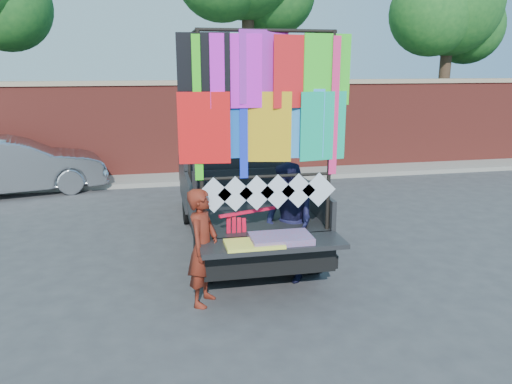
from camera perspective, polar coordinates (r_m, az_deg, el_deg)
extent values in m
plane|color=#38383A|center=(7.73, 3.30, -8.74)|extent=(90.00, 90.00, 0.00)
cube|color=maroon|center=(14.09, -3.99, 7.11)|extent=(30.00, 0.35, 2.50)
cube|color=tan|center=(13.99, -4.08, 12.40)|extent=(30.00, 0.45, 0.12)
cube|color=gray|center=(13.62, -3.50, 1.77)|extent=(30.00, 1.20, 0.12)
sphere|color=#17521C|center=(15.97, -26.58, 18.43)|extent=(2.40, 2.40, 2.40)
cylinder|color=#38281C|center=(15.33, -0.91, 13.28)|extent=(0.36, 0.36, 5.46)
cylinder|color=#38281C|center=(17.75, 20.61, 11.07)|extent=(0.36, 0.36, 4.55)
sphere|color=#17521C|center=(17.83, 21.39, 19.41)|extent=(3.20, 3.20, 3.20)
sphere|color=#17521C|center=(18.59, 22.95, 17.01)|extent=(2.40, 2.40, 2.40)
sphere|color=#17521C|center=(17.13, 19.47, 18.72)|extent=(2.60, 2.60, 2.60)
cylinder|color=black|center=(9.83, -7.67, -1.63)|extent=(0.23, 0.68, 0.68)
cylinder|color=black|center=(7.20, -6.03, -7.65)|extent=(0.23, 0.68, 0.68)
cylinder|color=black|center=(10.06, 1.50, -1.14)|extent=(0.23, 0.68, 0.68)
cylinder|color=black|center=(7.51, 6.34, -6.71)|extent=(0.23, 0.68, 0.68)
cube|color=black|center=(8.50, -1.57, -2.85)|extent=(1.75, 4.32, 0.31)
cube|color=black|center=(7.69, -0.58, -2.47)|extent=(1.85, 2.37, 0.10)
cube|color=black|center=(7.51, -7.38, -1.20)|extent=(0.06, 2.37, 0.46)
cube|color=black|center=(7.84, 5.93, -0.48)|extent=(0.06, 2.37, 0.46)
cube|color=black|center=(8.73, -2.05, 1.13)|extent=(1.85, 0.06, 0.46)
cube|color=black|center=(9.68, -3.04, 2.75)|extent=(1.85, 1.65, 1.29)
cube|color=#8C9EAD|center=(9.16, -2.64, 4.71)|extent=(1.65, 0.06, 0.57)
cube|color=#8C9EAD|center=(10.40, -3.70, 4.71)|extent=(1.65, 0.10, 0.72)
cube|color=black|center=(10.84, -3.93, 2.61)|extent=(1.80, 0.93, 0.57)
cube|color=black|center=(6.34, 1.94, -6.00)|extent=(1.85, 0.57, 0.06)
cube|color=black|center=(6.70, 1.43, -8.44)|extent=(1.90, 0.15, 0.19)
cylinder|color=black|center=(6.23, -6.36, 6.07)|extent=(0.05, 0.05, 2.57)
cylinder|color=black|center=(8.37, -7.79, 8.15)|extent=(0.05, 0.05, 2.57)
cylinder|color=black|center=(6.60, 8.49, 6.47)|extent=(0.05, 0.05, 2.57)
cylinder|color=black|center=(8.65, 3.56, 8.45)|extent=(0.05, 0.05, 2.57)
cylinder|color=black|center=(6.31, 1.35, 17.98)|extent=(1.75, 0.05, 0.05)
cylinder|color=black|center=(8.43, -2.10, 17.08)|extent=(1.75, 0.05, 0.05)
cylinder|color=black|center=(7.25, -7.51, 17.41)|extent=(0.05, 2.21, 0.05)
cylinder|color=black|center=(7.57, 5.95, 17.32)|extent=(0.05, 2.21, 0.05)
cylinder|color=black|center=(6.45, 1.25, 1.80)|extent=(1.75, 0.04, 0.04)
cube|color=black|center=(6.15, -5.87, 13.69)|extent=(0.64, 0.02, 0.88)
cube|color=#F51BF0|center=(6.16, -2.15, 13.75)|extent=(0.64, 0.02, 0.88)
cube|color=#B328C8|center=(6.28, 1.36, 13.77)|extent=(0.64, 0.02, 0.88)
cube|color=red|center=(6.34, 4.96, 13.73)|extent=(0.64, 0.02, 0.88)
cube|color=#39E929|center=(6.49, 8.21, 13.65)|extent=(0.64, 0.02, 0.88)
cube|color=red|center=(6.15, -5.67, 7.44)|extent=(0.64, 0.02, 0.88)
cube|color=blue|center=(6.25, -2.16, 7.60)|extent=(0.64, 0.02, 0.88)
cube|color=gold|center=(6.28, 1.41, 7.65)|extent=(0.64, 0.02, 0.88)
cube|color=#359BFF|center=(6.42, 4.72, 7.75)|extent=(0.64, 0.02, 0.88)
cube|color=#0DBC86|center=(6.50, 8.12, 7.74)|extent=(0.64, 0.02, 0.88)
cube|color=#37D81B|center=(6.14, -6.71, 9.33)|extent=(0.10, 0.01, 1.75)
cube|color=#FF2A74|center=(6.53, 8.99, 9.56)|extent=(0.10, 0.01, 1.75)
cube|color=#1933E6|center=(6.22, -1.43, 9.49)|extent=(0.10, 0.01, 1.75)
cube|color=silver|center=(6.36, -4.86, -0.36)|extent=(0.47, 0.01, 0.47)
cube|color=silver|center=(6.39, -2.37, -0.23)|extent=(0.47, 0.01, 0.47)
cube|color=silver|center=(6.44, 0.09, -0.10)|extent=(0.47, 0.01, 0.47)
cube|color=silver|center=(6.50, 2.51, 0.02)|extent=(0.47, 0.01, 0.47)
cube|color=silver|center=(6.58, 4.87, 0.15)|extent=(0.47, 0.01, 0.47)
cube|color=silver|center=(6.66, 7.19, 0.27)|extent=(0.47, 0.01, 0.47)
cube|color=#CE2D42|center=(6.34, 2.85, -5.32)|extent=(0.77, 0.46, 0.08)
cube|color=#F2F64D|center=(6.21, -0.22, -5.95)|extent=(0.72, 0.41, 0.04)
imported|color=#A6A8AD|center=(13.21, -25.91, 2.70)|extent=(4.36, 2.34, 1.36)
imported|color=maroon|center=(6.43, -6.09, -6.31)|extent=(0.58, 0.67, 1.54)
imported|color=#161637|center=(7.10, 3.72, -3.49)|extent=(0.92, 1.02, 1.71)
cube|color=#FC0D2F|center=(6.64, -0.94, -2.28)|extent=(0.81, 0.31, 0.04)
cube|color=#FC0D2F|center=(6.66, -3.15, -4.65)|extent=(0.05, 0.02, 0.49)
cube|color=#FC0D2F|center=(6.68, -2.55, -4.78)|extent=(0.05, 0.02, 0.49)
cube|color=#FC0D2F|center=(6.70, -1.95, -4.90)|extent=(0.05, 0.02, 0.49)
cube|color=#FC0D2F|center=(6.72, -1.35, -5.02)|extent=(0.05, 0.02, 0.49)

